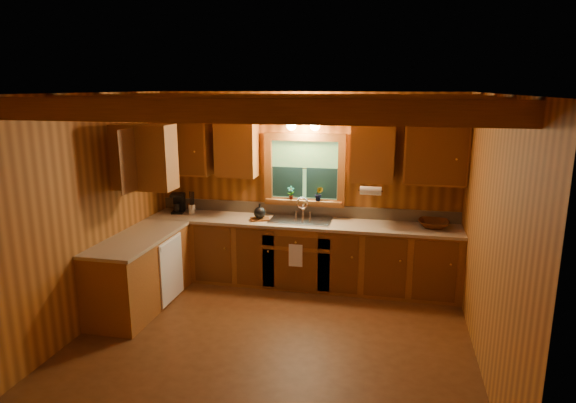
% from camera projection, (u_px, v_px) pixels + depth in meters
% --- Properties ---
extents(room, '(4.20, 4.20, 4.20)m').
position_uv_depth(room, '(271.00, 224.00, 5.00)').
color(room, '#5A3216').
rests_on(room, ground).
extents(ceiling_beams, '(4.20, 2.54, 0.18)m').
position_uv_depth(ceiling_beams, '(270.00, 105.00, 4.73)').
color(ceiling_beams, brown).
rests_on(ceiling_beams, room).
extents(base_cabinets, '(4.20, 2.22, 0.86)m').
position_uv_depth(base_cabinets, '(259.00, 259.00, 6.52)').
color(base_cabinets, brown).
rests_on(base_cabinets, ground).
extents(countertop, '(4.20, 2.24, 0.04)m').
position_uv_depth(countertop, '(260.00, 226.00, 6.42)').
color(countertop, tan).
rests_on(countertop, base_cabinets).
extents(backsplash, '(4.20, 0.02, 0.16)m').
position_uv_depth(backsplash, '(304.00, 210.00, 6.86)').
color(backsplash, tan).
rests_on(backsplash, room).
extents(dishwasher_panel, '(0.02, 0.60, 0.80)m').
position_uv_depth(dishwasher_panel, '(172.00, 269.00, 6.15)').
color(dishwasher_panel, white).
rests_on(dishwasher_panel, base_cabinets).
extents(upper_cabinets, '(4.19, 1.77, 0.78)m').
position_uv_depth(upper_cabinets, '(256.00, 152.00, 6.35)').
color(upper_cabinets, brown).
rests_on(upper_cabinets, room).
extents(window, '(1.12, 0.08, 1.00)m').
position_uv_depth(window, '(305.00, 171.00, 6.72)').
color(window, brown).
rests_on(window, room).
extents(window_sill, '(1.06, 0.14, 0.04)m').
position_uv_depth(window_sill, '(304.00, 201.00, 6.77)').
color(window_sill, brown).
rests_on(window_sill, room).
extents(wall_sconce, '(0.45, 0.21, 0.17)m').
position_uv_depth(wall_sconce, '(303.00, 125.00, 6.46)').
color(wall_sconce, black).
rests_on(wall_sconce, room).
extents(paper_towel_roll, '(0.27, 0.11, 0.11)m').
position_uv_depth(paper_towel_roll, '(371.00, 191.00, 6.25)').
color(paper_towel_roll, white).
rests_on(paper_towel_roll, upper_cabinets).
extents(dish_towel, '(0.18, 0.01, 0.30)m').
position_uv_depth(dish_towel, '(296.00, 256.00, 6.38)').
color(dish_towel, white).
rests_on(dish_towel, base_cabinets).
extents(sink, '(0.82, 0.48, 0.43)m').
position_uv_depth(sink, '(301.00, 224.00, 6.62)').
color(sink, silver).
rests_on(sink, countertop).
extents(coffee_maker, '(0.16, 0.20, 0.28)m').
position_uv_depth(coffee_maker, '(178.00, 203.00, 7.02)').
color(coffee_maker, black).
rests_on(coffee_maker, countertop).
extents(utensil_crock, '(0.12, 0.12, 0.33)m').
position_uv_depth(utensil_crock, '(192.00, 208.00, 6.94)').
color(utensil_crock, silver).
rests_on(utensil_crock, countertop).
extents(cutting_board, '(0.30, 0.26, 0.02)m').
position_uv_depth(cutting_board, '(260.00, 219.00, 6.65)').
color(cutting_board, '#603414').
rests_on(cutting_board, countertop).
extents(teakettle, '(0.16, 0.16, 0.20)m').
position_uv_depth(teakettle, '(260.00, 213.00, 6.62)').
color(teakettle, black).
rests_on(teakettle, cutting_board).
extents(wicker_basket, '(0.42, 0.42, 0.10)m').
position_uv_depth(wicker_basket, '(434.00, 224.00, 6.28)').
color(wicker_basket, '#48230C').
rests_on(wicker_basket, countertop).
extents(potted_plant_left, '(0.11, 0.09, 0.19)m').
position_uv_depth(potted_plant_left, '(291.00, 193.00, 6.76)').
color(potted_plant_left, '#603414').
rests_on(potted_plant_left, window_sill).
extents(potted_plant_right, '(0.12, 0.10, 0.20)m').
position_uv_depth(potted_plant_right, '(319.00, 194.00, 6.67)').
color(potted_plant_right, '#603414').
rests_on(potted_plant_right, window_sill).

